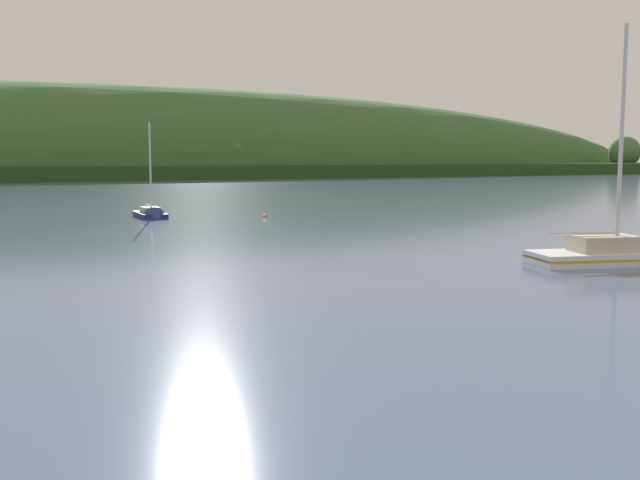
# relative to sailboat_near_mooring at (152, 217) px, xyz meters

# --- Properties ---
(far_shoreline_hill) EXTENTS (544.99, 113.90, 58.52)m
(far_shoreline_hill) POSITION_rel_sailboat_near_mooring_xyz_m (47.78, 164.28, 0.01)
(far_shoreline_hill) COLOR #27431B
(far_shoreline_hill) RESTS_ON ground
(sailboat_near_mooring) EXTENTS (3.07, 6.84, 10.65)m
(sailboat_near_mooring) POSITION_rel_sailboat_near_mooring_xyz_m (0.00, 0.00, 0.00)
(sailboat_near_mooring) COLOR navy
(sailboat_near_mooring) RESTS_ON ground
(sailboat_midwater_white) EXTENTS (9.42, 6.02, 14.93)m
(sailboat_midwater_white) POSITION_rel_sailboat_near_mooring_xyz_m (13.58, -44.26, 0.09)
(sailboat_midwater_white) COLOR white
(sailboat_midwater_white) RESTS_ON ground
(mooring_buoy_off_fishing_boat) EXTENTS (0.65, 0.65, 0.73)m
(mooring_buoy_off_fishing_boat) POSITION_rel_sailboat_near_mooring_xyz_m (10.24, -4.69, -0.14)
(mooring_buoy_off_fishing_boat) COLOR #E06675
(mooring_buoy_off_fishing_boat) RESTS_ON ground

